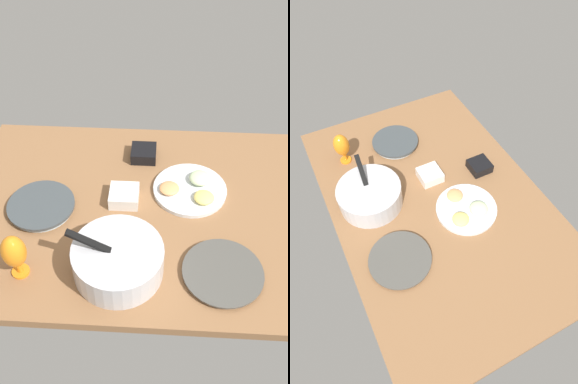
# 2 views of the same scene
# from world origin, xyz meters

# --- Properties ---
(ground_plane) EXTENTS (1.60, 1.04, 0.04)m
(ground_plane) POSITION_xyz_m (0.00, 0.00, -0.02)
(ground_plane) COLOR #8C603D
(dinner_plate_left) EXTENTS (0.29, 0.29, 0.02)m
(dinner_plate_left) POSITION_xyz_m (-0.23, 0.30, 0.01)
(dinner_plate_left) COLOR silver
(dinner_plate_left) RESTS_ON ground_plane
(dinner_plate_right) EXTENTS (0.27, 0.27, 0.03)m
(dinner_plate_right) POSITION_xyz_m (0.47, 0.03, 0.02)
(dinner_plate_right) COLOR silver
(dinner_plate_right) RESTS_ON ground_plane
(mixing_bowl) EXTENTS (0.33, 0.32, 0.20)m
(mixing_bowl) POSITION_xyz_m (0.13, 0.30, 0.06)
(mixing_bowl) COLOR silver
(mixing_bowl) RESTS_ON ground_plane
(fruit_platter) EXTENTS (0.31, 0.31, 0.05)m
(fruit_platter) POSITION_xyz_m (-0.13, -0.10, 0.02)
(fruit_platter) COLOR silver
(fruit_platter) RESTS_ON ground_plane
(hurricane_glass_orange) EXTENTS (0.08, 0.08, 0.19)m
(hurricane_glass_orange) POSITION_xyz_m (0.48, 0.33, 0.12)
(hurricane_glass_orange) COLOR orange
(hurricane_glass_orange) RESTS_ON ground_plane
(square_bowl_white) EXTENTS (0.12, 0.12, 0.05)m
(square_bowl_white) POSITION_xyz_m (0.14, -0.03, 0.03)
(square_bowl_white) COLOR white
(square_bowl_white) RESTS_ON ground_plane
(square_bowl_black) EXTENTS (0.11, 0.11, 0.05)m
(square_bowl_black) POSITION_xyz_m (0.08, -0.31, 0.03)
(square_bowl_black) COLOR black
(square_bowl_black) RESTS_ON ground_plane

